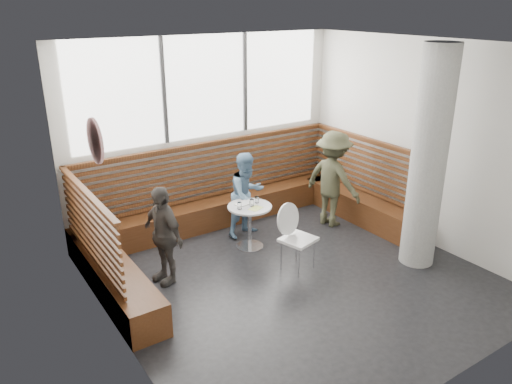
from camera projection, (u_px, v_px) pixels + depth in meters
room at (298, 172)px, 6.52m from camera, size 5.00×5.00×3.20m
booth at (230, 211)px, 8.32m from camera, size 5.00×2.50×1.44m
concrete_column at (428, 160)px, 7.01m from camera, size 0.50×0.50×3.20m
wall_art at (95, 141)px, 5.30m from camera, size 0.03×0.50×0.50m
cafe_table at (250, 218)px, 7.82m from camera, size 0.69×0.69×0.71m
cafe_chair at (295, 231)px, 7.19m from camera, size 0.47×0.46×0.99m
adult_man at (333, 179)px, 8.54m from camera, size 0.81×1.18×1.67m
child_back at (247, 195)px, 8.19m from camera, size 0.78×0.66×1.42m
child_left at (163, 235)px, 6.80m from camera, size 0.49×0.87×1.41m
plate_near at (241, 204)px, 7.81m from camera, size 0.22×0.22×0.02m
plate_far at (247, 202)px, 7.87m from camera, size 0.20×0.20×0.01m
glass_left at (239, 206)px, 7.61m from camera, size 0.07×0.07×0.11m
glass_mid at (252, 203)px, 7.73m from camera, size 0.07×0.07×0.11m
glass_right at (257, 200)px, 7.85m from camera, size 0.07×0.07×0.10m
menu_card at (256, 208)px, 7.65m from camera, size 0.26×0.22×0.00m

